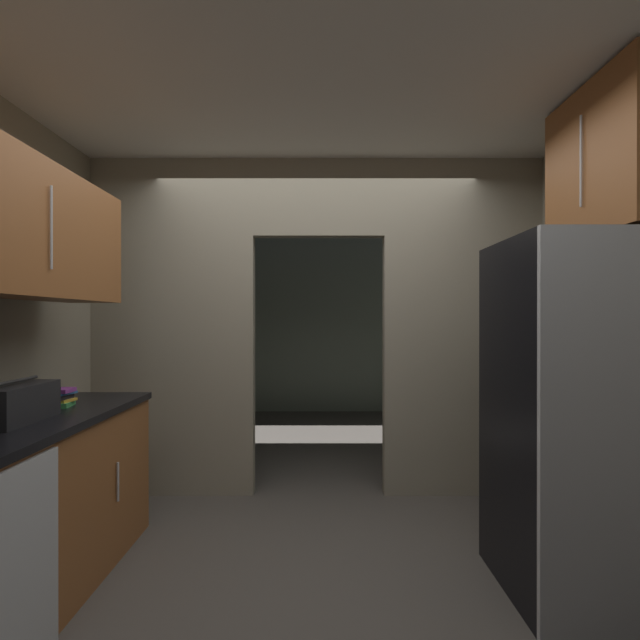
{
  "coord_description": "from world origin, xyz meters",
  "views": [
    {
      "loc": [
        0.03,
        -2.37,
        1.39
      ],
      "look_at": [
        0.02,
        0.5,
        1.39
      ],
      "focal_mm": 25.88,
      "sensor_mm": 36.0,
      "label": 1
    }
  ],
  "objects_px": {
    "boombox": "(20,403)",
    "dishwasher": "(15,580)",
    "refrigerator": "(581,416)",
    "book_stack": "(63,398)"
  },
  "relations": [
    {
      "from": "boombox",
      "to": "book_stack",
      "type": "relative_size",
      "value": 2.47
    },
    {
      "from": "dishwasher",
      "to": "boombox",
      "type": "relative_size",
      "value": 2.03
    },
    {
      "from": "boombox",
      "to": "book_stack",
      "type": "distance_m",
      "value": 0.39
    },
    {
      "from": "boombox",
      "to": "book_stack",
      "type": "bearing_deg",
      "value": 91.88
    },
    {
      "from": "boombox",
      "to": "dishwasher",
      "type": "bearing_deg",
      "value": -58.19
    },
    {
      "from": "refrigerator",
      "to": "boombox",
      "type": "xyz_separation_m",
      "value": [
        -2.76,
        -0.16,
        0.09
      ]
    },
    {
      "from": "refrigerator",
      "to": "dishwasher",
      "type": "distance_m",
      "value": 2.59
    },
    {
      "from": "refrigerator",
      "to": "book_stack",
      "type": "height_order",
      "value": "refrigerator"
    },
    {
      "from": "refrigerator",
      "to": "dishwasher",
      "type": "xyz_separation_m",
      "value": [
        -2.46,
        -0.64,
        -0.48
      ]
    },
    {
      "from": "refrigerator",
      "to": "dishwasher",
      "type": "height_order",
      "value": "refrigerator"
    }
  ]
}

